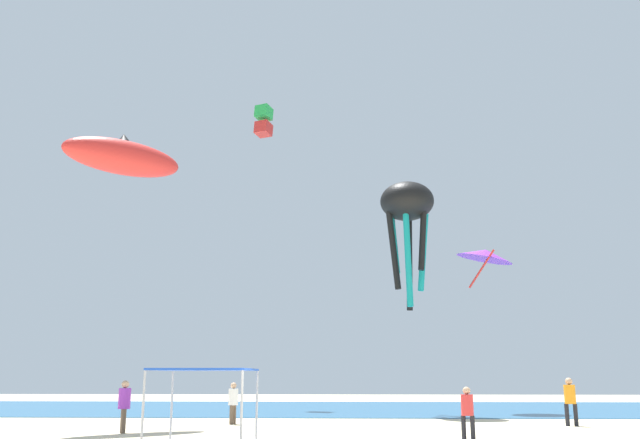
% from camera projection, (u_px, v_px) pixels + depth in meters
% --- Properties ---
extents(ocean_strip, '(110.00, 20.22, 0.03)m').
position_uv_depth(ocean_strip, '(323.00, 408.00, 41.94)').
color(ocean_strip, '#28608C').
rests_on(ocean_strip, ground).
extents(canopy_tent, '(2.73, 3.06, 2.19)m').
position_uv_depth(canopy_tent, '(205.00, 372.00, 19.87)').
color(canopy_tent, '#B2B2B7').
rests_on(canopy_tent, ground).
extents(person_near_tent, '(0.41, 0.39, 1.64)m').
position_uv_depth(person_near_tent, '(467.00, 409.00, 21.62)').
color(person_near_tent, black).
rests_on(person_near_tent, ground).
extents(person_leftmost, '(0.43, 0.46, 1.81)m').
position_uv_depth(person_leftmost, '(124.00, 402.00, 24.27)').
color(person_leftmost, brown).
rests_on(person_leftmost, ground).
extents(person_central, '(0.40, 0.44, 1.69)m').
position_uv_depth(person_central, '(233.00, 400.00, 28.52)').
color(person_central, brown).
rests_on(person_central, ground).
extents(person_rightmost, '(0.51, 0.45, 1.90)m').
position_uv_depth(person_rightmost, '(570.00, 397.00, 27.58)').
color(person_rightmost, black).
rests_on(person_rightmost, ground).
extents(kite_inflatable_red, '(5.10, 4.65, 1.99)m').
position_uv_depth(kite_inflatable_red, '(123.00, 157.00, 29.54)').
color(kite_inflatable_red, red).
extents(kite_delta_purple, '(4.13, 4.10, 2.68)m').
position_uv_depth(kite_delta_purple, '(485.00, 254.00, 38.90)').
color(kite_delta_purple, purple).
extents(kite_box_green, '(1.32, 1.38, 2.19)m').
position_uv_depth(kite_box_green, '(264.00, 121.00, 47.97)').
color(kite_box_green, green).
extents(kite_octopus_black, '(4.11, 4.11, 6.94)m').
position_uv_depth(kite_octopus_black, '(407.00, 208.00, 37.27)').
color(kite_octopus_black, black).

